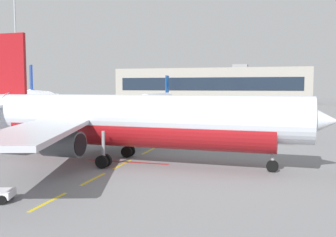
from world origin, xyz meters
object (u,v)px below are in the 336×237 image
at_px(airliner_mid_left, 158,100).
at_px(apron_light_mast_near, 16,38).
at_px(airliner_foreground, 131,120).
at_px(airliner_far_center, 38,101).
at_px(ground_power_truck, 284,128).

distance_m(airliner_mid_left, apron_light_mast_near, 38.37).
relative_size(airliner_foreground, apron_light_mast_near, 1.20).
xyz_separation_m(airliner_far_center, ground_power_truck, (49.87, -19.51, -2.26)).
bearing_deg(ground_power_truck, airliner_far_center, 158.64).
xyz_separation_m(airliner_foreground, airliner_far_center, (-36.18, 38.27, -0.04)).
bearing_deg(apron_light_mast_near, airliner_far_center, -23.09).
bearing_deg(airliner_foreground, airliner_mid_left, 105.22).
height_order(airliner_mid_left, ground_power_truck, airliner_mid_left).
height_order(airliner_far_center, apron_light_mast_near, apron_light_mast_near).
relative_size(airliner_far_center, apron_light_mast_near, 1.04).
bearing_deg(airliner_mid_left, airliner_foreground, -74.78).
xyz_separation_m(airliner_mid_left, apron_light_mast_near, (-25.60, -24.70, 14.38)).
height_order(airliner_far_center, ground_power_truck, airliner_far_center).
bearing_deg(airliner_far_center, airliner_foreground, -46.61).
xyz_separation_m(airliner_mid_left, ground_power_truck, (31.67, -47.36, -1.64)).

